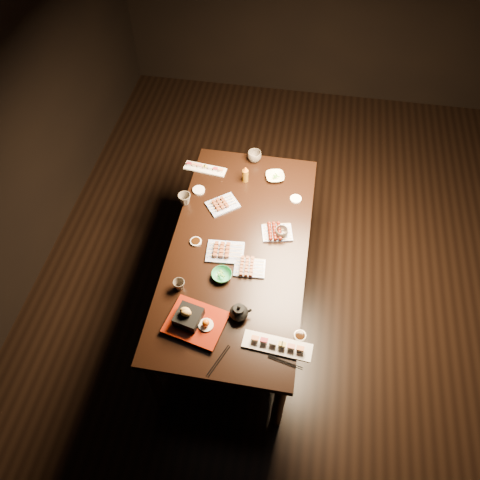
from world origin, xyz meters
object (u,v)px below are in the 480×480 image
at_px(yakitori_plate_left, 223,203).
at_px(teacup_far_right, 254,156).
at_px(yakitori_plate_center, 225,250).
at_px(teacup_mid_right, 281,233).
at_px(sushi_platter_near, 277,344).
at_px(yakitori_plate_right, 250,266).
at_px(edamame_bowl_green, 222,275).
at_px(edamame_bowl_cream, 275,177).
at_px(tempura_tray, 195,319).
at_px(sushi_platter_far, 205,167).
at_px(teacup_far_left, 185,199).
at_px(teacup_near_left, 179,285).
at_px(teapot, 239,311).
at_px(dining_table, 239,278).
at_px(condiment_bottle, 245,174).

distance_m(yakitori_plate_left, teacup_far_right, 0.51).
relative_size(yakitori_plate_center, teacup_mid_right, 2.77).
xyz_separation_m(sushi_platter_near, yakitori_plate_right, (-0.24, 0.50, 0.00)).
relative_size(yakitori_plate_right, edamame_bowl_green, 1.53).
relative_size(edamame_bowl_cream, teacup_far_right, 1.29).
bearing_deg(teacup_mid_right, yakitori_plate_left, 155.39).
relative_size(yakitori_plate_left, tempura_tray, 0.64).
bearing_deg(edamame_bowl_green, yakitori_plate_right, 29.76).
xyz_separation_m(sushi_platter_far, edamame_bowl_green, (0.31, -0.92, 0.00)).
bearing_deg(yakitori_plate_right, yakitori_plate_center, 147.80).
bearing_deg(teacup_far_left, yakitori_plate_center, -46.42).
xyz_separation_m(yakitori_plate_right, tempura_tray, (-0.25, -0.44, 0.04)).
bearing_deg(teacup_near_left, yakitori_plate_center, 53.40).
xyz_separation_m(yakitori_plate_right, edamame_bowl_cream, (0.06, 0.82, -0.01)).
height_order(teacup_far_left, teapot, teapot).
relative_size(dining_table, teacup_mid_right, 20.68).
distance_m(teacup_mid_right, condiment_bottle, 0.57).
bearing_deg(dining_table, yakitori_plate_center, -153.40).
height_order(yakitori_plate_right, condiment_bottle, condiment_bottle).
bearing_deg(yakitori_plate_left, edamame_bowl_cream, 6.52).
xyz_separation_m(teacup_far_right, condiment_bottle, (-0.03, -0.22, 0.03)).
xyz_separation_m(teacup_near_left, teacup_far_right, (0.29, 1.20, 0.01)).
bearing_deg(dining_table, teacup_far_right, 83.41).
relative_size(sushi_platter_near, sushi_platter_far, 1.24).
height_order(tempura_tray, teacup_mid_right, tempura_tray).
xyz_separation_m(sushi_platter_far, teacup_mid_right, (0.64, -0.53, 0.01)).
height_order(edamame_bowl_cream, teapot, teapot).
xyz_separation_m(yakitori_plate_left, condiment_bottle, (0.12, 0.27, 0.04)).
bearing_deg(teacup_far_left, sushi_platter_near, -51.47).
relative_size(yakitori_plate_right, teapot, 1.49).
bearing_deg(teapot, sushi_platter_near, -46.71).
relative_size(edamame_bowl_green, teacup_mid_right, 1.47).
bearing_deg(yakitori_plate_left, teacup_far_right, 34.78).
bearing_deg(sushi_platter_far, tempura_tray, 106.17).
distance_m(yakitori_plate_center, condiment_bottle, 0.67).
bearing_deg(yakitori_plate_right, teapot, -95.54).
bearing_deg(tempura_tray, sushi_platter_far, 112.27).
bearing_deg(edamame_bowl_green, sushi_platter_far, 108.47).
bearing_deg(edamame_bowl_green, sushi_platter_near, -45.49).
height_order(edamame_bowl_cream, teacup_far_right, teacup_far_right).
bearing_deg(condiment_bottle, edamame_bowl_cream, 15.54).
bearing_deg(dining_table, teapot, -88.30).
relative_size(teacup_far_right, teapot, 0.79).
height_order(teacup_near_left, teacup_far_left, teacup_far_left).
xyz_separation_m(dining_table, sushi_platter_near, (0.33, -0.65, 0.40)).
bearing_deg(teacup_far_right, dining_table, -88.44).
distance_m(sushi_platter_near, edamame_bowl_cream, 1.33).
relative_size(sushi_platter_near, yakitori_plate_right, 2.02).
bearing_deg(yakitori_plate_left, yakitori_plate_right, -99.53).
relative_size(edamame_bowl_cream, teacup_far_left, 1.52).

